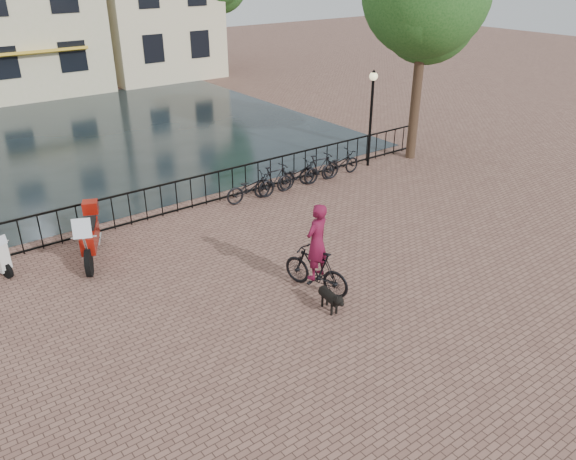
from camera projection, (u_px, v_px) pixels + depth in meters
ground at (373, 331)px, 11.81m from camera, size 100.00×100.00×0.00m
canal_water at (90, 138)px, 24.25m from camera, size 20.00×20.00×0.00m
railing at (191, 193)px, 17.34m from camera, size 20.00×0.05×1.02m
lamp_post at (372, 102)px, 20.10m from camera, size 0.30×0.30×3.45m
cyclist at (316, 253)px, 12.86m from camera, size 1.01×1.95×2.56m
dog at (330, 299)px, 12.39m from camera, size 0.39×0.88×0.57m
motorcycle at (89, 231)px, 14.28m from camera, size 1.41×2.29×1.62m
parked_bike_0 at (251, 188)px, 17.90m from camera, size 1.76×0.73×0.90m
parked_bike_1 at (275, 180)px, 18.39m from camera, size 1.67×0.51×1.00m
parked_bike_2 at (298, 175)px, 18.92m from camera, size 1.72×0.62×0.90m
parked_bike_3 at (319, 168)px, 19.41m from camera, size 1.70×0.61×1.00m
parked_bike_4 at (340, 164)px, 19.94m from camera, size 1.73×0.63×0.90m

